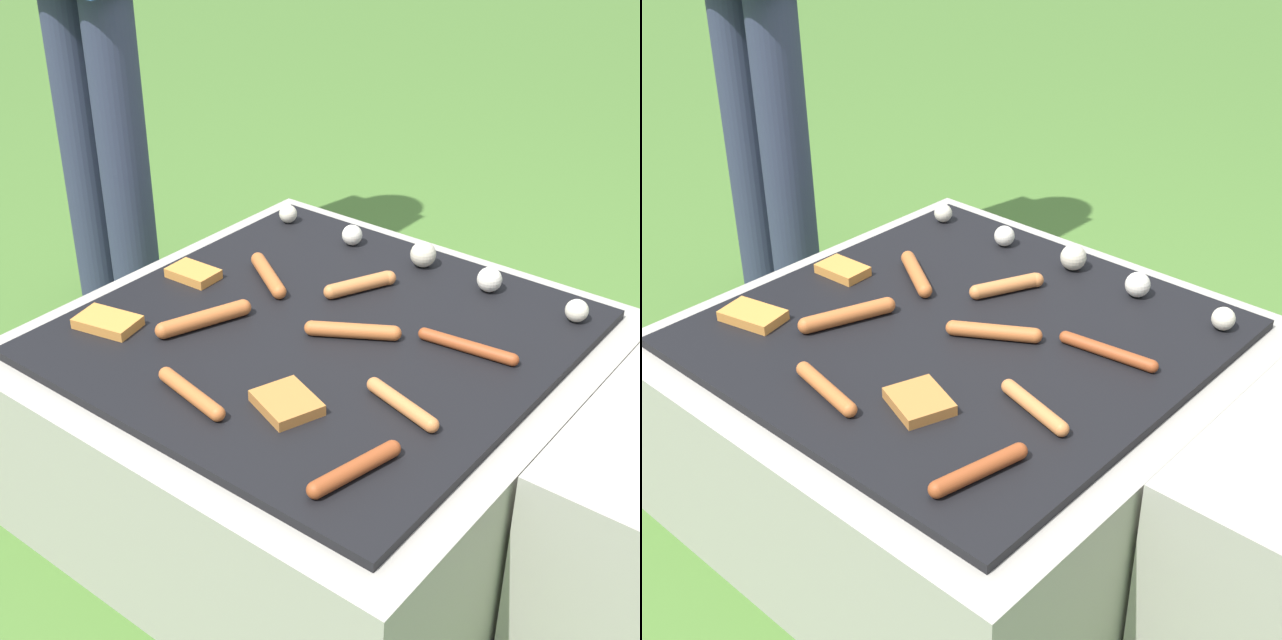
% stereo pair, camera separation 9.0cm
% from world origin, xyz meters
% --- Properties ---
extents(ground_plane, '(14.00, 14.00, 0.00)m').
position_xyz_m(ground_plane, '(0.00, 0.00, 0.00)').
color(ground_plane, '#47702D').
extents(grill, '(0.97, 0.97, 0.40)m').
position_xyz_m(grill, '(0.00, 0.00, 0.20)').
color(grill, '#9E998E').
rests_on(grill, ground_plane).
extents(sausage_front_left, '(0.16, 0.11, 0.03)m').
position_xyz_m(sausage_front_left, '(-0.20, 0.08, 0.41)').
color(sausage_front_left, '#B7602D').
rests_on(sausage_front_left, grill).
extents(sausage_front_right, '(0.06, 0.17, 0.03)m').
position_xyz_m(sausage_front_right, '(0.30, -0.30, 0.41)').
color(sausage_front_right, '#93421E').
rests_on(sausage_front_right, grill).
extents(sausage_mid_left, '(0.09, 0.19, 0.03)m').
position_xyz_m(sausage_mid_left, '(-0.18, -0.13, 0.42)').
color(sausage_mid_left, '#B7602D').
rests_on(sausage_mid_left, grill).
extents(sausage_back_center, '(0.17, 0.05, 0.03)m').
position_xyz_m(sausage_back_center, '(-0.03, -0.31, 0.41)').
color(sausage_back_center, '#B7602D').
rests_on(sausage_back_center, grill).
extents(sausage_front_center, '(0.09, 0.15, 0.03)m').
position_xyz_m(sausage_front_center, '(-0.03, 0.17, 0.41)').
color(sausage_front_center, '#C6753D').
rests_on(sausage_front_center, grill).
extents(sausage_back_right, '(0.16, 0.11, 0.03)m').
position_xyz_m(sausage_back_right, '(0.07, 0.01, 0.41)').
color(sausage_back_right, '#B7602D').
rests_on(sausage_back_right, grill).
extents(sausage_mid_right, '(0.19, 0.04, 0.02)m').
position_xyz_m(sausage_mid_right, '(0.26, 0.10, 0.41)').
color(sausage_mid_right, '#93421E').
rests_on(sausage_mid_right, grill).
extents(sausage_back_left, '(0.16, 0.06, 0.03)m').
position_xyz_m(sausage_back_left, '(0.27, -0.12, 0.41)').
color(sausage_back_left, '#C6753D').
rests_on(sausage_back_left, grill).
extents(bread_slice_center, '(0.13, 0.10, 0.02)m').
position_xyz_m(bread_slice_center, '(-0.32, -0.24, 0.41)').
color(bread_slice_center, '#D18438').
rests_on(bread_slice_center, grill).
extents(bread_slice_right, '(0.11, 0.07, 0.02)m').
position_xyz_m(bread_slice_right, '(-0.34, -0.00, 0.41)').
color(bread_slice_right, '#D18438').
rests_on(bread_slice_right, grill).
extents(bread_slice_left, '(0.13, 0.12, 0.02)m').
position_xyz_m(bread_slice_left, '(0.11, -0.23, 0.41)').
color(bread_slice_left, '#B27033').
rests_on(bread_slice_left, grill).
extents(mushroom_row, '(0.78, 0.06, 0.06)m').
position_xyz_m(mushroom_row, '(0.02, 0.34, 0.42)').
color(mushroom_row, beige).
rests_on(mushroom_row, grill).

